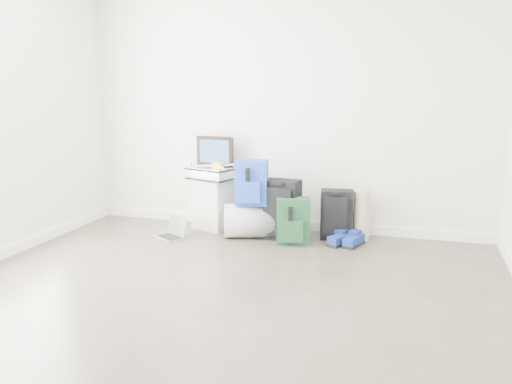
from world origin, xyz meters
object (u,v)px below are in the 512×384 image
(laptop, at_px, (173,233))
(boxes_stack, at_px, (213,204))
(large_suitcase, at_px, (280,210))
(briefcase, at_px, (212,173))
(duffel_bag, at_px, (252,221))
(carry_on, at_px, (336,215))

(laptop, bearing_deg, boxes_stack, 91.16)
(boxes_stack, relative_size, large_suitcase, 0.90)
(large_suitcase, bearing_deg, briefcase, 175.55)
(briefcase, xyz_separation_m, duffel_bag, (0.53, -0.21, -0.45))
(laptop, bearing_deg, briefcase, 91.16)
(briefcase, distance_m, carry_on, 1.44)
(duffel_bag, bearing_deg, carry_on, -4.85)
(boxes_stack, xyz_separation_m, carry_on, (1.39, -0.03, -0.02))
(briefcase, height_order, laptop, briefcase)
(boxes_stack, xyz_separation_m, laptop, (-0.28, -0.46, -0.23))
(briefcase, bearing_deg, large_suitcase, 6.16)
(briefcase, relative_size, laptop, 1.23)
(boxes_stack, height_order, briefcase, briefcase)
(boxes_stack, relative_size, duffel_bag, 0.97)
(duffel_bag, xyz_separation_m, carry_on, (0.86, 0.18, 0.08))
(briefcase, relative_size, carry_on, 0.91)
(duffel_bag, xyz_separation_m, large_suitcase, (0.29, 0.03, 0.13))
(duffel_bag, bearing_deg, briefcase, 141.58)
(laptop, bearing_deg, duffel_bag, 49.65)
(boxes_stack, xyz_separation_m, large_suitcase, (0.82, -0.18, 0.03))
(boxes_stack, relative_size, briefcase, 1.18)
(duffel_bag, bearing_deg, laptop, -179.23)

